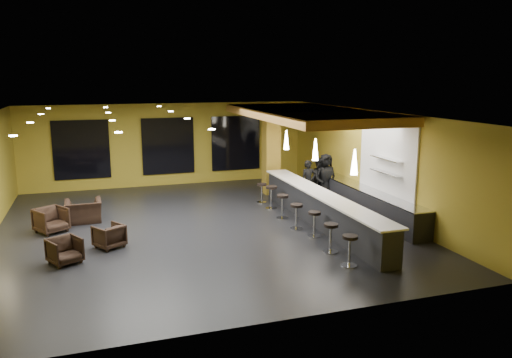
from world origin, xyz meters
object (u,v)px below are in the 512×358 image
object	(u,v)px
pendant_2	(286,140)
armchair_a	(65,251)
staff_a	(308,181)
armchair_b	(109,236)
armchair_d	(84,211)
bar_stool_4	(282,203)
staff_c	(326,177)
bar_stool_2	(314,221)
staff_b	(320,179)
bar_counter	(321,210)
bar_stool_6	(262,190)
bar_stool_0	(350,246)
column	(271,150)
pendant_0	(354,162)
prep_counter	(368,203)
bar_stool_3	(296,213)
bar_stool_5	(271,194)
bar_stool_1	(331,234)
pendant_1	(315,149)
armchair_c	(51,220)

from	to	relation	value
pendant_2	armchair_a	distance (m)	8.75
staff_a	armchair_b	bearing A→B (deg)	-156.40
armchair_d	bar_stool_4	xyz separation A→B (m)	(6.23, -1.62, 0.15)
staff_c	armchair_a	bearing A→B (deg)	-158.80
armchair_b	pendant_2	bearing A→B (deg)	173.97
bar_stool_2	staff_c	bearing A→B (deg)	60.09
staff_b	staff_c	size ratio (longest dim) A/B	0.91
bar_counter	bar_stool_6	size ratio (longest dim) A/B	10.90
armchair_d	bar_stool_0	bearing A→B (deg)	134.41
column	pendant_0	world-z (taller)	column
prep_counter	armchair_b	distance (m)	8.44
column	bar_stool_4	size ratio (longest dim) A/B	4.36
armchair_a	staff_c	bearing A→B (deg)	-4.98
prep_counter	bar_stool_3	size ratio (longest dim) A/B	7.60
bar_stool_3	prep_counter	bearing A→B (deg)	12.60
bar_counter	bar_stool_3	world-z (taller)	bar_counter
bar_stool_2	bar_stool_5	distance (m)	3.35
bar_counter	staff_a	bearing A→B (deg)	73.43
armchair_a	bar_stool_2	size ratio (longest dim) A/B	0.96
bar_counter	bar_stool_1	size ratio (longest dim) A/B	10.07
staff_b	armchair_a	world-z (taller)	staff_b
pendant_1	armchair_c	world-z (taller)	pendant_1
prep_counter	staff_b	xyz separation A→B (m)	(-0.64, 2.45, 0.38)
armchair_b	prep_counter	bearing A→B (deg)	152.25
bar_stool_6	pendant_2	bearing A→B (deg)	-17.10
bar_counter	staff_a	size ratio (longest dim) A/B	5.09
armchair_c	column	bearing A→B (deg)	-14.35
bar_counter	bar_stool_5	distance (m)	2.48
bar_counter	pendant_0	world-z (taller)	pendant_0
armchair_a	bar_stool_2	xyz separation A→B (m)	(6.84, -0.01, 0.15)
pendant_2	bar_stool_3	size ratio (longest dim) A/B	0.89
bar_counter	bar_stool_2	size ratio (longest dim) A/B	10.57
pendant_0	bar_stool_1	xyz separation A→B (m)	(-0.82, -0.35, -1.84)
staff_c	bar_stool_0	bearing A→B (deg)	-112.73
armchair_b	bar_stool_2	size ratio (longest dim) A/B	0.94
pendant_2	armchair_d	xyz separation A→B (m)	(-7.11, -0.32, -1.99)
pendant_0	bar_stool_4	size ratio (longest dim) A/B	0.87
column	bar_stool_2	distance (m)	5.78
staff_b	armchair_d	size ratio (longest dim) A/B	1.46
pendant_2	pendant_1	bearing A→B (deg)	-90.00
column	bar_stool_3	distance (m)	4.98
column	staff_a	world-z (taller)	column
pendant_2	bar_stool_3	xyz separation A→B (m)	(-0.88, -3.14, -1.84)
bar_counter	pendant_2	world-z (taller)	pendant_2
armchair_d	bar_stool_4	size ratio (longest dim) A/B	1.38
bar_stool_3	bar_stool_6	xyz separation A→B (m)	(0.03, 3.41, -0.04)
armchair_d	bar_stool_3	world-z (taller)	bar_stool_3
staff_c	bar_stool_4	size ratio (longest dim) A/B	2.22
pendant_1	bar_stool_2	distance (m)	2.49
prep_counter	bar_stool_6	world-z (taller)	prep_counter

